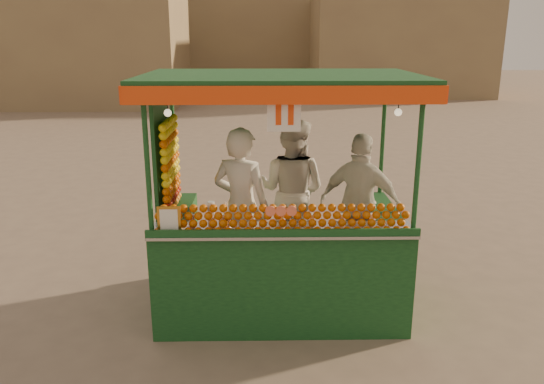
{
  "coord_description": "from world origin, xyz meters",
  "views": [
    {
      "loc": [
        -0.28,
        -5.69,
        3.09
      ],
      "look_at": [
        -0.17,
        0.2,
        1.37
      ],
      "focal_mm": 35.38,
      "sensor_mm": 36.0,
      "label": 1
    }
  ],
  "objects_px": {
    "juice_cart": "(274,238)",
    "vendor_left": "(241,207)",
    "vendor_right": "(360,205)",
    "vendor_middle": "(292,190)"
  },
  "relations": [
    {
      "from": "vendor_middle",
      "to": "vendor_right",
      "type": "distance_m",
      "value": 0.9
    },
    {
      "from": "vendor_middle",
      "to": "vendor_right",
      "type": "relative_size",
      "value": 1.07
    },
    {
      "from": "vendor_right",
      "to": "juice_cart",
      "type": "bearing_deg",
      "value": 44.65
    },
    {
      "from": "juice_cart",
      "to": "vendor_left",
      "type": "relative_size",
      "value": 1.63
    },
    {
      "from": "juice_cart",
      "to": "vendor_middle",
      "type": "bearing_deg",
      "value": 72.55
    },
    {
      "from": "juice_cart",
      "to": "vendor_left",
      "type": "xyz_separation_m",
      "value": [
        -0.37,
        0.1,
        0.34
      ]
    },
    {
      "from": "vendor_middle",
      "to": "vendor_right",
      "type": "xyz_separation_m",
      "value": [
        0.79,
        -0.42,
        -0.06
      ]
    },
    {
      "from": "vendor_middle",
      "to": "vendor_left",
      "type": "bearing_deg",
      "value": 73.82
    },
    {
      "from": "vendor_left",
      "to": "vendor_right",
      "type": "height_order",
      "value": "vendor_left"
    },
    {
      "from": "vendor_middle",
      "to": "vendor_right",
      "type": "bearing_deg",
      "value": 178.46
    }
  ]
}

